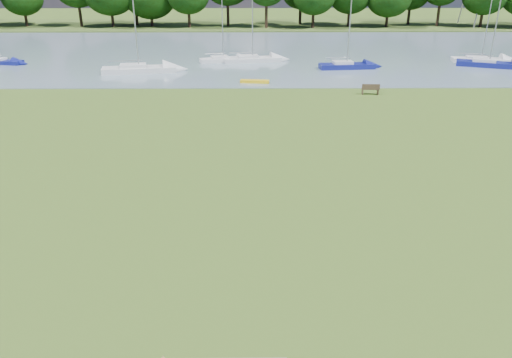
{
  "coord_description": "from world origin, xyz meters",
  "views": [
    {
      "loc": [
        1.09,
        -23.74,
        10.78
      ],
      "look_at": [
        1.27,
        -2.0,
        1.31
      ],
      "focal_mm": 35.0,
      "sensor_mm": 36.0,
      "label": 1
    }
  ],
  "objects_px": {
    "sailboat_0": "(0,60)",
    "sailboat_2": "(488,62)",
    "kayak": "(255,81)",
    "sailboat_4": "(481,58)",
    "sailboat_1": "(346,64)",
    "sailboat_7": "(252,58)",
    "riverbank_bench": "(370,89)",
    "sailboat_8": "(138,67)",
    "sailboat_6": "(223,58)"
  },
  "relations": [
    {
      "from": "sailboat_2",
      "to": "sailboat_4",
      "type": "bearing_deg",
      "value": 103.75
    },
    {
      "from": "sailboat_8",
      "to": "sailboat_1",
      "type": "bearing_deg",
      "value": -4.56
    },
    {
      "from": "sailboat_0",
      "to": "sailboat_2",
      "type": "relative_size",
      "value": 0.74
    },
    {
      "from": "sailboat_7",
      "to": "sailboat_0",
      "type": "bearing_deg",
      "value": 172.11
    },
    {
      "from": "riverbank_bench",
      "to": "sailboat_8",
      "type": "relative_size",
      "value": 0.15
    },
    {
      "from": "kayak",
      "to": "sailboat_6",
      "type": "distance_m",
      "value": 11.76
    },
    {
      "from": "sailboat_1",
      "to": "sailboat_6",
      "type": "distance_m",
      "value": 14.38
    },
    {
      "from": "sailboat_8",
      "to": "sailboat_6",
      "type": "bearing_deg",
      "value": 25.93
    },
    {
      "from": "riverbank_bench",
      "to": "sailboat_2",
      "type": "bearing_deg",
      "value": 41.26
    },
    {
      "from": "kayak",
      "to": "sailboat_6",
      "type": "bearing_deg",
      "value": 114.4
    },
    {
      "from": "sailboat_8",
      "to": "kayak",
      "type": "bearing_deg",
      "value": -31.8
    },
    {
      "from": "sailboat_2",
      "to": "riverbank_bench",
      "type": "bearing_deg",
      "value": -120.38
    },
    {
      "from": "sailboat_1",
      "to": "sailboat_7",
      "type": "xyz_separation_m",
      "value": [
        -10.33,
        4.16,
        -0.04
      ]
    },
    {
      "from": "kayak",
      "to": "sailboat_0",
      "type": "distance_m",
      "value": 30.78
    },
    {
      "from": "kayak",
      "to": "sailboat_7",
      "type": "relative_size",
      "value": 0.33
    },
    {
      "from": "riverbank_bench",
      "to": "sailboat_8",
      "type": "xyz_separation_m",
      "value": [
        -22.49,
        9.64,
        0.1
      ]
    },
    {
      "from": "sailboat_4",
      "to": "sailboat_8",
      "type": "height_order",
      "value": "sailboat_8"
    },
    {
      "from": "sailboat_8",
      "to": "riverbank_bench",
      "type": "bearing_deg",
      "value": -32.5
    },
    {
      "from": "sailboat_0",
      "to": "kayak",
      "type": "bearing_deg",
      "value": -7.15
    },
    {
      "from": "sailboat_4",
      "to": "sailboat_6",
      "type": "height_order",
      "value": "sailboat_4"
    },
    {
      "from": "sailboat_1",
      "to": "sailboat_4",
      "type": "xyz_separation_m",
      "value": [
        16.44,
        3.91,
        -0.12
      ]
    },
    {
      "from": "sailboat_0",
      "to": "sailboat_1",
      "type": "xyz_separation_m",
      "value": [
        39.17,
        -3.11,
        0.11
      ]
    },
    {
      "from": "sailboat_2",
      "to": "sailboat_6",
      "type": "relative_size",
      "value": 1.21
    },
    {
      "from": "sailboat_0",
      "to": "riverbank_bench",
      "type": "bearing_deg",
      "value": -8.48
    },
    {
      "from": "sailboat_4",
      "to": "sailboat_0",
      "type": "bearing_deg",
      "value": -170.82
    },
    {
      "from": "sailboat_2",
      "to": "sailboat_6",
      "type": "xyz_separation_m",
      "value": [
        -29.78,
        3.27,
        -0.08
      ]
    },
    {
      "from": "sailboat_6",
      "to": "sailboat_1",
      "type": "bearing_deg",
      "value": -36.13
    },
    {
      "from": "sailboat_2",
      "to": "sailboat_0",
      "type": "bearing_deg",
      "value": -160.67
    },
    {
      "from": "sailboat_4",
      "to": "sailboat_7",
      "type": "xyz_separation_m",
      "value": [
        -26.77,
        0.25,
        0.07
      ]
    },
    {
      "from": "sailboat_2",
      "to": "sailboat_8",
      "type": "relative_size",
      "value": 0.82
    },
    {
      "from": "riverbank_bench",
      "to": "kayak",
      "type": "relative_size",
      "value": 0.57
    },
    {
      "from": "sailboat_2",
      "to": "sailboat_1",
      "type": "bearing_deg",
      "value": -155.01
    },
    {
      "from": "sailboat_1",
      "to": "sailboat_4",
      "type": "relative_size",
      "value": 1.03
    },
    {
      "from": "sailboat_4",
      "to": "kayak",
      "type": "bearing_deg",
      "value": -149.38
    },
    {
      "from": "sailboat_0",
      "to": "sailboat_1",
      "type": "relative_size",
      "value": 0.78
    },
    {
      "from": "sailboat_4",
      "to": "sailboat_7",
      "type": "distance_m",
      "value": 26.78
    },
    {
      "from": "kayak",
      "to": "sailboat_7",
      "type": "height_order",
      "value": "sailboat_7"
    },
    {
      "from": "kayak",
      "to": "sailboat_4",
      "type": "height_order",
      "value": "sailboat_4"
    },
    {
      "from": "riverbank_bench",
      "to": "sailboat_6",
      "type": "relative_size",
      "value": 0.22
    },
    {
      "from": "sailboat_2",
      "to": "sailboat_6",
      "type": "distance_m",
      "value": 29.96
    },
    {
      "from": "riverbank_bench",
      "to": "kayak",
      "type": "bearing_deg",
      "value": 159.16
    },
    {
      "from": "sailboat_6",
      "to": "sailboat_7",
      "type": "relative_size",
      "value": 0.85
    },
    {
      "from": "riverbank_bench",
      "to": "sailboat_0",
      "type": "relative_size",
      "value": 0.25
    },
    {
      "from": "riverbank_bench",
      "to": "sailboat_0",
      "type": "bearing_deg",
      "value": 162.81
    },
    {
      "from": "sailboat_6",
      "to": "sailboat_8",
      "type": "bearing_deg",
      "value": -163.79
    },
    {
      "from": "riverbank_bench",
      "to": "sailboat_8",
      "type": "height_order",
      "value": "sailboat_8"
    },
    {
      "from": "sailboat_0",
      "to": "sailboat_4",
      "type": "height_order",
      "value": "sailboat_4"
    },
    {
      "from": "sailboat_0",
      "to": "sailboat_8",
      "type": "bearing_deg",
      "value": -4.55
    },
    {
      "from": "sailboat_1",
      "to": "sailboat_8",
      "type": "distance_m",
      "value": 22.43
    },
    {
      "from": "sailboat_4",
      "to": "sailboat_6",
      "type": "xyz_separation_m",
      "value": [
        -30.18,
        0.32,
        0.03
      ]
    }
  ]
}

